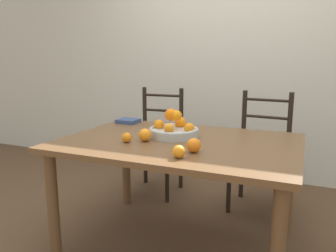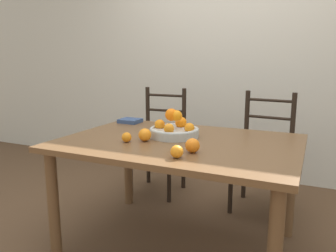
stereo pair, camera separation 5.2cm
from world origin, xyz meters
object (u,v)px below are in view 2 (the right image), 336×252
at_px(orange_loose_2, 145,135).
at_px(chair_left, 160,143).
at_px(orange_loose_3, 127,137).
at_px(orange_loose_1, 192,145).
at_px(book_stack, 130,121).
at_px(orange_loose_0, 177,152).
at_px(fruit_bowl, 174,129).
at_px(chair_right, 263,155).

distance_m(orange_loose_2, chair_left, 1.04).
height_order(orange_loose_2, orange_loose_3, orange_loose_2).
xyz_separation_m(orange_loose_1, book_stack, (-0.77, 0.62, -0.02)).
bearing_deg(book_stack, orange_loose_0, -45.70).
height_order(orange_loose_0, orange_loose_2, orange_loose_2).
xyz_separation_m(fruit_bowl, orange_loose_2, (-0.12, -0.19, -0.01)).
height_order(orange_loose_1, chair_right, chair_right).
distance_m(orange_loose_0, chair_right, 1.25).
relative_size(orange_loose_0, book_stack, 0.41).
height_order(orange_loose_1, chair_left, chair_left).
height_order(fruit_bowl, orange_loose_2, fruit_bowl).
distance_m(orange_loose_0, orange_loose_3, 0.45).
bearing_deg(chair_right, orange_loose_0, -97.26).
relative_size(chair_left, book_stack, 5.95).
bearing_deg(orange_loose_2, chair_right, 57.57).
relative_size(orange_loose_1, orange_loose_2, 0.99).
distance_m(fruit_bowl, orange_loose_0, 0.49).
xyz_separation_m(orange_loose_0, orange_loose_3, (-0.41, 0.18, -0.00)).
height_order(orange_loose_1, orange_loose_2, same).
xyz_separation_m(fruit_bowl, orange_loose_1, (0.25, -0.31, -0.01)).
xyz_separation_m(orange_loose_3, book_stack, (-0.32, 0.57, -0.02)).
relative_size(orange_loose_0, chair_right, 0.07).
relative_size(fruit_bowl, orange_loose_3, 5.32).
height_order(chair_right, book_stack, chair_right).
bearing_deg(orange_loose_3, orange_loose_2, 37.91).
relative_size(orange_loose_1, chair_left, 0.08).
xyz_separation_m(orange_loose_0, orange_loose_1, (0.04, 0.13, 0.01)).
xyz_separation_m(orange_loose_0, book_stack, (-0.73, 0.75, -0.02)).
relative_size(orange_loose_2, chair_left, 0.08).
relative_size(orange_loose_2, book_stack, 0.49).
height_order(orange_loose_0, orange_loose_1, orange_loose_1).
xyz_separation_m(orange_loose_2, orange_loose_3, (-0.09, -0.07, -0.01)).
relative_size(chair_left, chair_right, 1.00).
relative_size(orange_loose_0, chair_left, 0.07).
xyz_separation_m(orange_loose_1, chair_right, (0.23, 1.05, -0.30)).
height_order(orange_loose_1, orange_loose_3, orange_loose_1).
bearing_deg(chair_left, orange_loose_0, -61.73).
bearing_deg(orange_loose_3, orange_loose_1, -6.59).
bearing_deg(fruit_bowl, book_stack, 149.51).
relative_size(orange_loose_3, chair_right, 0.06).
distance_m(orange_loose_1, chair_right, 1.12).
distance_m(fruit_bowl, orange_loose_1, 0.40).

